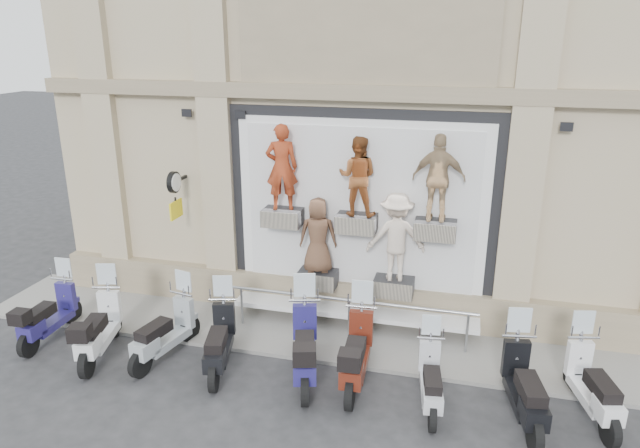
# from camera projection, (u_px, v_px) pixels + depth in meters

# --- Properties ---
(ground) EXTENTS (90.00, 90.00, 0.00)m
(ground) POSITION_uv_depth(u_px,v_px,m) (325.00, 398.00, 9.74)
(ground) COLOR #2A2A2D
(ground) RESTS_ON ground
(sidewalk) EXTENTS (16.00, 2.20, 0.08)m
(sidewalk) POSITION_uv_depth(u_px,v_px,m) (350.00, 336.00, 11.66)
(sidewalk) COLOR gray
(sidewalk) RESTS_ON ground
(building) EXTENTS (14.00, 8.60, 12.00)m
(building) POSITION_uv_depth(u_px,v_px,m) (393.00, 30.00, 14.26)
(building) COLOR tan
(building) RESTS_ON ground
(shop_vitrine) EXTENTS (5.60, 0.90, 4.30)m
(shop_vitrine) POSITION_uv_depth(u_px,v_px,m) (363.00, 218.00, 11.48)
(shop_vitrine) COLOR black
(shop_vitrine) RESTS_ON ground
(guard_rail) EXTENTS (5.06, 0.10, 0.93)m
(guard_rail) POSITION_uv_depth(u_px,v_px,m) (349.00, 320.00, 11.43)
(guard_rail) COLOR #9EA0A5
(guard_rail) RESTS_ON ground
(clock_sign_bracket) EXTENTS (0.10, 0.80, 1.02)m
(clock_sign_bracket) POSITION_uv_depth(u_px,v_px,m) (175.00, 189.00, 12.05)
(clock_sign_bracket) COLOR black
(clock_sign_bracket) RESTS_ON ground
(scooter_a) EXTENTS (0.61, 1.90, 1.53)m
(scooter_a) POSITION_uv_depth(u_px,v_px,m) (48.00, 305.00, 11.40)
(scooter_a) COLOR navy
(scooter_a) RESTS_ON ground
(scooter_b) EXTENTS (1.08, 2.10, 1.64)m
(scooter_b) POSITION_uv_depth(u_px,v_px,m) (98.00, 317.00, 10.79)
(scooter_b) COLOR silver
(scooter_b) RESTS_ON ground
(scooter_c) EXTENTS (0.94, 2.00, 1.57)m
(scooter_c) POSITION_uv_depth(u_px,v_px,m) (164.00, 321.00, 10.71)
(scooter_c) COLOR #90979C
(scooter_c) RESTS_ON ground
(scooter_d) EXTENTS (1.05, 2.04, 1.59)m
(scooter_d) POSITION_uv_depth(u_px,v_px,m) (219.00, 330.00, 10.38)
(scooter_d) COLOR black
(scooter_d) RESTS_ON ground
(scooter_e) EXTENTS (1.19, 2.23, 1.74)m
(scooter_e) POSITION_uv_depth(u_px,v_px,m) (305.00, 335.00, 10.06)
(scooter_e) COLOR navy
(scooter_e) RESTS_ON ground
(scooter_f) EXTENTS (0.73, 2.11, 1.69)m
(scooter_f) POSITION_uv_depth(u_px,v_px,m) (357.00, 341.00, 9.92)
(scooter_f) COLOR #551A0E
(scooter_f) RESTS_ON ground
(scooter_g) EXTENTS (0.73, 1.77, 1.40)m
(scooter_g) POSITION_uv_depth(u_px,v_px,m) (432.00, 369.00, 9.33)
(scooter_g) COLOR #B4B5BC
(scooter_g) RESTS_ON ground
(scooter_h) EXTENTS (0.94, 2.11, 1.66)m
(scooter_h) POSITION_uv_depth(u_px,v_px,m) (526.00, 375.00, 8.95)
(scooter_h) COLOR black
(scooter_h) RESTS_ON ground
(scooter_i) EXTENTS (1.00, 2.01, 1.57)m
(scooter_i) POSITION_uv_depth(u_px,v_px,m) (595.00, 374.00, 9.06)
(scooter_i) COLOR white
(scooter_i) RESTS_ON ground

